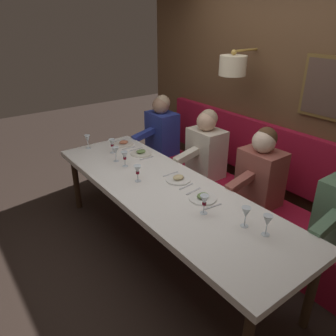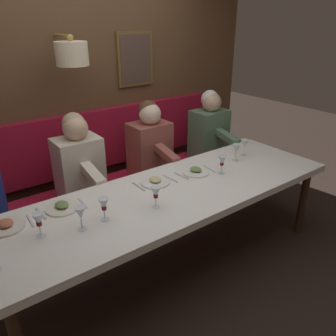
{
  "view_description": "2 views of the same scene",
  "coord_description": "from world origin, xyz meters",
  "px_view_note": "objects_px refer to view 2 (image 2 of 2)",
  "views": [
    {
      "loc": [
        -1.55,
        -2.13,
        2.19
      ],
      "look_at": [
        0.05,
        0.02,
        0.92
      ],
      "focal_mm": 35.05,
      "sensor_mm": 36.0,
      "label": 1
    },
    {
      "loc": [
        -1.85,
        1.45,
        1.99
      ],
      "look_at": [
        0.05,
        0.02,
        0.92
      ],
      "focal_mm": 36.06,
      "sensor_mm": 36.0,
      "label": 2
    }
  ],
  "objects_px": {
    "wine_glass_0": "(80,214)",
    "wine_glass_1": "(156,193)",
    "diner_nearest": "(210,127)",
    "diner_near": "(150,142)",
    "diner_middle": "(78,159)",
    "wine_glass_5": "(244,144)",
    "wine_glass_2": "(38,220)",
    "wine_glass_3": "(222,161)",
    "wine_glass_4": "(236,149)",
    "wine_glass_6": "(104,205)",
    "dining_table": "(174,197)"
  },
  "relations": [
    {
      "from": "wine_glass_0",
      "to": "wine_glass_1",
      "type": "height_order",
      "value": "same"
    },
    {
      "from": "diner_nearest",
      "to": "diner_near",
      "type": "relative_size",
      "value": 1.0
    },
    {
      "from": "diner_near",
      "to": "diner_middle",
      "type": "bearing_deg",
      "value": 90.0
    },
    {
      "from": "diner_nearest",
      "to": "wine_glass_1",
      "type": "height_order",
      "value": "diner_nearest"
    },
    {
      "from": "wine_glass_5",
      "to": "wine_glass_2",
      "type": "bearing_deg",
      "value": 94.23
    },
    {
      "from": "diner_middle",
      "to": "wine_glass_3",
      "type": "distance_m",
      "value": 1.28
    },
    {
      "from": "wine_glass_2",
      "to": "wine_glass_4",
      "type": "xyz_separation_m",
      "value": [
        0.11,
        -1.87,
        0.0
      ]
    },
    {
      "from": "wine_glass_2",
      "to": "wine_glass_6",
      "type": "distance_m",
      "value": 0.41
    },
    {
      "from": "diner_near",
      "to": "wine_glass_5",
      "type": "bearing_deg",
      "value": -138.74
    },
    {
      "from": "wine_glass_0",
      "to": "wine_glass_2",
      "type": "xyz_separation_m",
      "value": [
        0.08,
        0.24,
        -0.0
      ]
    },
    {
      "from": "wine_glass_4",
      "to": "wine_glass_5",
      "type": "height_order",
      "value": "same"
    },
    {
      "from": "diner_near",
      "to": "wine_glass_3",
      "type": "xyz_separation_m",
      "value": [
        -0.88,
        -0.15,
        0.04
      ]
    },
    {
      "from": "diner_nearest",
      "to": "wine_glass_0",
      "type": "relative_size",
      "value": 4.82
    },
    {
      "from": "diner_middle",
      "to": "wine_glass_1",
      "type": "bearing_deg",
      "value": -171.74
    },
    {
      "from": "wine_glass_1",
      "to": "wine_glass_4",
      "type": "bearing_deg",
      "value": -77.09
    },
    {
      "from": "wine_glass_1",
      "to": "dining_table",
      "type": "bearing_deg",
      "value": -63.95
    },
    {
      "from": "dining_table",
      "to": "wine_glass_0",
      "type": "height_order",
      "value": "wine_glass_0"
    },
    {
      "from": "wine_glass_0",
      "to": "wine_glass_2",
      "type": "bearing_deg",
      "value": 70.57
    },
    {
      "from": "dining_table",
      "to": "wine_glass_4",
      "type": "relative_size",
      "value": 17.45
    },
    {
      "from": "wine_glass_1",
      "to": "wine_glass_6",
      "type": "height_order",
      "value": "same"
    },
    {
      "from": "wine_glass_4",
      "to": "dining_table",
      "type": "bearing_deg",
      "value": 98.48
    },
    {
      "from": "wine_glass_2",
      "to": "wine_glass_5",
      "type": "xyz_separation_m",
      "value": [
        0.15,
        -2.03,
        0.0
      ]
    },
    {
      "from": "diner_middle",
      "to": "wine_glass_1",
      "type": "xyz_separation_m",
      "value": [
        -1.01,
        -0.15,
        0.04
      ]
    },
    {
      "from": "dining_table",
      "to": "wine_glass_0",
      "type": "bearing_deg",
      "value": 94.8
    },
    {
      "from": "wine_glass_0",
      "to": "wine_glass_1",
      "type": "xyz_separation_m",
      "value": [
        -0.06,
        -0.54,
        -0.0
      ]
    },
    {
      "from": "wine_glass_2",
      "to": "wine_glass_5",
      "type": "height_order",
      "value": "same"
    },
    {
      "from": "wine_glass_2",
      "to": "wine_glass_3",
      "type": "height_order",
      "value": "same"
    },
    {
      "from": "wine_glass_3",
      "to": "diner_near",
      "type": "bearing_deg",
      "value": 9.75
    },
    {
      "from": "wine_glass_4",
      "to": "wine_glass_6",
      "type": "bearing_deg",
      "value": 96.96
    },
    {
      "from": "diner_nearest",
      "to": "wine_glass_3",
      "type": "bearing_deg",
      "value": 141.96
    },
    {
      "from": "diner_middle",
      "to": "wine_glass_0",
      "type": "distance_m",
      "value": 1.03
    },
    {
      "from": "wine_glass_0",
      "to": "wine_glass_6",
      "type": "height_order",
      "value": "same"
    },
    {
      "from": "diner_near",
      "to": "wine_glass_1",
      "type": "height_order",
      "value": "diner_near"
    },
    {
      "from": "diner_near",
      "to": "wine_glass_3",
      "type": "distance_m",
      "value": 0.9
    },
    {
      "from": "wine_glass_2",
      "to": "wine_glass_5",
      "type": "bearing_deg",
      "value": -85.77
    },
    {
      "from": "dining_table",
      "to": "wine_glass_3",
      "type": "height_order",
      "value": "wine_glass_3"
    },
    {
      "from": "wine_glass_0",
      "to": "wine_glass_1",
      "type": "distance_m",
      "value": 0.54
    },
    {
      "from": "wine_glass_1",
      "to": "wine_glass_5",
      "type": "distance_m",
      "value": 1.3
    },
    {
      "from": "dining_table",
      "to": "wine_glass_2",
      "type": "distance_m",
      "value": 1.05
    },
    {
      "from": "wine_glass_5",
      "to": "wine_glass_3",
      "type": "bearing_deg",
      "value": 109.29
    },
    {
      "from": "diner_near",
      "to": "wine_glass_2",
      "type": "bearing_deg",
      "value": 121.6
    },
    {
      "from": "wine_glass_6",
      "to": "dining_table",
      "type": "bearing_deg",
      "value": -85.11
    },
    {
      "from": "dining_table",
      "to": "wine_glass_6",
      "type": "relative_size",
      "value": 17.45
    },
    {
      "from": "wine_glass_1",
      "to": "wine_glass_5",
      "type": "height_order",
      "value": "same"
    },
    {
      "from": "wine_glass_4",
      "to": "wine_glass_0",
      "type": "bearing_deg",
      "value": 96.7
    },
    {
      "from": "wine_glass_0",
      "to": "wine_glass_1",
      "type": "relative_size",
      "value": 1.0
    },
    {
      "from": "wine_glass_2",
      "to": "wine_glass_4",
      "type": "distance_m",
      "value": 1.88
    },
    {
      "from": "diner_middle",
      "to": "wine_glass_0",
      "type": "height_order",
      "value": "diner_middle"
    },
    {
      "from": "wine_glass_3",
      "to": "wine_glass_6",
      "type": "xyz_separation_m",
      "value": [
        -0.05,
        1.15,
        -0.0
      ]
    },
    {
      "from": "dining_table",
      "to": "wine_glass_4",
      "type": "height_order",
      "value": "wine_glass_4"
    }
  ]
}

